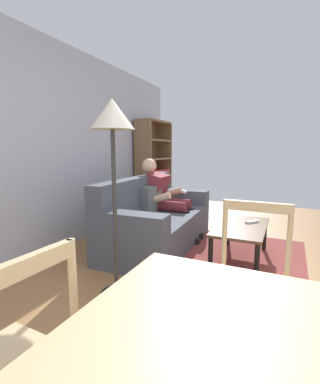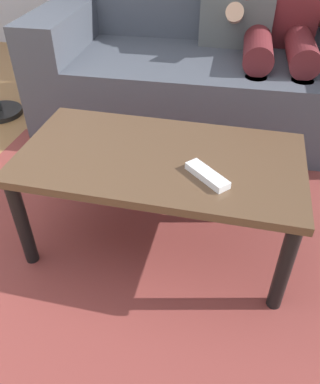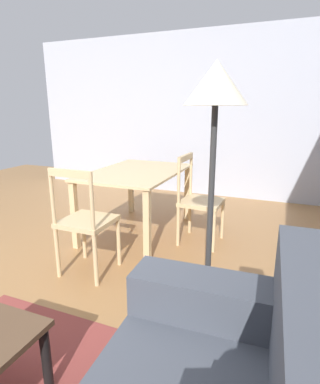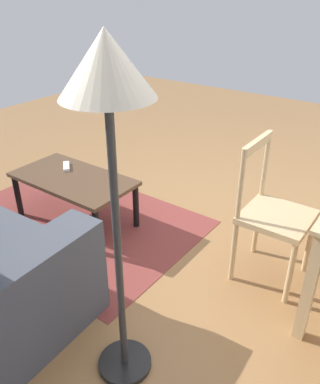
% 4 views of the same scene
% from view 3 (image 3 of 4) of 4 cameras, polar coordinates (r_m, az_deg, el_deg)
% --- Properties ---
extents(ground_plane, '(8.98, 8.98, 0.00)m').
position_cam_3_polar(ground_plane, '(2.69, -22.41, -17.82)').
color(ground_plane, '#9E7042').
extents(wall_side, '(0.12, 5.33, 2.57)m').
position_cam_3_polar(wall_side, '(5.32, 3.67, 13.77)').
color(wall_side, '#ABB0BE').
rests_on(wall_side, ground_plane).
extents(dining_table, '(1.35, 0.91, 0.73)m').
position_cam_3_polar(dining_table, '(3.53, -4.25, 2.26)').
color(dining_table, '#D1B27F').
rests_on(dining_table, ground_plane).
extents(dining_chair_near_wall, '(0.43, 0.43, 0.94)m').
position_cam_3_polar(dining_chair_near_wall, '(3.33, 7.12, -1.65)').
color(dining_chair_near_wall, '#D1B27F').
rests_on(dining_chair_near_wall, ground_plane).
extents(dining_chair_facing_couch, '(0.42, 0.42, 0.96)m').
position_cam_3_polar(dining_chair_facing_couch, '(2.74, -13.52, -5.35)').
color(dining_chair_facing_couch, '#D1B27F').
rests_on(dining_chair_facing_couch, ground_plane).
extents(floor_lamp, '(0.36, 0.36, 1.67)m').
position_cam_3_polar(floor_lamp, '(1.81, 10.03, 14.52)').
color(floor_lamp, black).
rests_on(floor_lamp, ground_plane).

